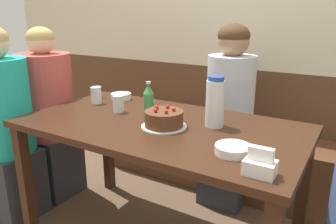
{
  "coord_description": "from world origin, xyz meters",
  "views": [
    {
      "loc": [
        0.88,
        -1.36,
        1.3
      ],
      "look_at": [
        0.02,
        0.05,
        0.8
      ],
      "focal_mm": 35.0,
      "sensor_mm": 36.0,
      "label": 1
    }
  ],
  "objects_px": {
    "water_pitcher": "(215,102)",
    "glass_shot_small": "(118,104)",
    "bench_seat": "(218,157)",
    "glass_water_tall": "(97,92)",
    "napkin_holder": "(260,165)",
    "person_grey_tee": "(5,130)",
    "birthday_cake": "(164,119)",
    "bowl_soup_white": "(121,96)",
    "bowl_rice_small": "(233,149)",
    "soju_bottle": "(149,101)",
    "person_pale_blue_shirt": "(229,121)",
    "person_dark_striped": "(49,116)",
    "glass_tumbler_short": "(96,95)"
  },
  "relations": [
    {
      "from": "bench_seat",
      "to": "glass_shot_small",
      "type": "relative_size",
      "value": 19.63
    },
    {
      "from": "glass_shot_small",
      "to": "person_dark_striped",
      "type": "xyz_separation_m",
      "value": [
        -0.69,
        0.05,
        -0.2
      ]
    },
    {
      "from": "bench_seat",
      "to": "bowl_soup_white",
      "type": "relative_size",
      "value": 14.35
    },
    {
      "from": "water_pitcher",
      "to": "glass_shot_small",
      "type": "relative_size",
      "value": 2.64
    },
    {
      "from": "bench_seat",
      "to": "person_dark_striped",
      "type": "xyz_separation_m",
      "value": [
        -1.0,
        -0.73,
        0.37
      ]
    },
    {
      "from": "soju_bottle",
      "to": "glass_shot_small",
      "type": "xyz_separation_m",
      "value": [
        -0.21,
        -0.01,
        -0.05
      ]
    },
    {
      "from": "bench_seat",
      "to": "napkin_holder",
      "type": "bearing_deg",
      "value": -61.57
    },
    {
      "from": "bowl_rice_small",
      "to": "glass_shot_small",
      "type": "xyz_separation_m",
      "value": [
        -0.78,
        0.22,
        0.03
      ]
    },
    {
      "from": "water_pitcher",
      "to": "soju_bottle",
      "type": "height_order",
      "value": "water_pitcher"
    },
    {
      "from": "person_dark_striped",
      "to": "napkin_holder",
      "type": "bearing_deg",
      "value": -13.76
    },
    {
      "from": "napkin_holder",
      "to": "person_grey_tee",
      "type": "bearing_deg",
      "value": 177.94
    },
    {
      "from": "napkin_holder",
      "to": "glass_water_tall",
      "type": "relative_size",
      "value": 1.41
    },
    {
      "from": "water_pitcher",
      "to": "person_pale_blue_shirt",
      "type": "xyz_separation_m",
      "value": [
        -0.13,
        0.56,
        -0.28
      ]
    },
    {
      "from": "bowl_soup_white",
      "to": "napkin_holder",
      "type": "bearing_deg",
      "value": -27.78
    },
    {
      "from": "bowl_soup_white",
      "to": "person_pale_blue_shirt",
      "type": "height_order",
      "value": "person_pale_blue_shirt"
    },
    {
      "from": "person_grey_tee",
      "to": "bowl_soup_white",
      "type": "bearing_deg",
      "value": 44.95
    },
    {
      "from": "glass_water_tall",
      "to": "person_grey_tee",
      "type": "xyz_separation_m",
      "value": [
        -0.35,
        -0.47,
        -0.19
      ]
    },
    {
      "from": "glass_shot_small",
      "to": "person_dark_striped",
      "type": "height_order",
      "value": "person_dark_striped"
    },
    {
      "from": "soju_bottle",
      "to": "bowl_soup_white",
      "type": "bearing_deg",
      "value": 149.38
    },
    {
      "from": "glass_water_tall",
      "to": "glass_tumbler_short",
      "type": "bearing_deg",
      "value": -48.47
    },
    {
      "from": "bowl_soup_white",
      "to": "person_dark_striped",
      "type": "bearing_deg",
      "value": -160.76
    },
    {
      "from": "bowl_soup_white",
      "to": "bowl_rice_small",
      "type": "relative_size",
      "value": 0.89
    },
    {
      "from": "bench_seat",
      "to": "bowl_rice_small",
      "type": "height_order",
      "value": "bowl_rice_small"
    },
    {
      "from": "birthday_cake",
      "to": "glass_shot_small",
      "type": "distance_m",
      "value": 0.37
    },
    {
      "from": "soju_bottle",
      "to": "napkin_holder",
      "type": "distance_m",
      "value": 0.8
    },
    {
      "from": "napkin_holder",
      "to": "person_pale_blue_shirt",
      "type": "bearing_deg",
      "value": 116.3
    },
    {
      "from": "bowl_soup_white",
      "to": "person_grey_tee",
      "type": "relative_size",
      "value": 0.11
    },
    {
      "from": "person_pale_blue_shirt",
      "to": "napkin_holder",
      "type": "bearing_deg",
      "value": 26.3
    },
    {
      "from": "birthday_cake",
      "to": "bowl_rice_small",
      "type": "bearing_deg",
      "value": -17.63
    },
    {
      "from": "person_grey_tee",
      "to": "bench_seat",
      "type": "bearing_deg",
      "value": 47.0
    },
    {
      "from": "soju_bottle",
      "to": "bowl_soup_white",
      "type": "relative_size",
      "value": 1.5
    },
    {
      "from": "glass_shot_small",
      "to": "person_grey_tee",
      "type": "relative_size",
      "value": 0.08
    },
    {
      "from": "bench_seat",
      "to": "person_grey_tee",
      "type": "distance_m",
      "value": 1.51
    },
    {
      "from": "bench_seat",
      "to": "bowl_soup_white",
      "type": "distance_m",
      "value": 0.91
    },
    {
      "from": "birthday_cake",
      "to": "glass_water_tall",
      "type": "relative_size",
      "value": 2.95
    },
    {
      "from": "birthday_cake",
      "to": "person_pale_blue_shirt",
      "type": "relative_size",
      "value": 0.19
    },
    {
      "from": "bench_seat",
      "to": "birthday_cake",
      "type": "bearing_deg",
      "value": -86.53
    },
    {
      "from": "bowl_soup_white",
      "to": "person_pale_blue_shirt",
      "type": "distance_m",
      "value": 0.75
    },
    {
      "from": "napkin_holder",
      "to": "glass_shot_small",
      "type": "distance_m",
      "value": 0.98
    },
    {
      "from": "glass_tumbler_short",
      "to": "person_grey_tee",
      "type": "xyz_separation_m",
      "value": [
        -0.45,
        -0.36,
        -0.2
      ]
    },
    {
      "from": "bowl_rice_small",
      "to": "glass_shot_small",
      "type": "bearing_deg",
      "value": 164.33
    },
    {
      "from": "bowl_soup_white",
      "to": "glass_water_tall",
      "type": "relative_size",
      "value": 1.7
    },
    {
      "from": "birthday_cake",
      "to": "bowl_soup_white",
      "type": "distance_m",
      "value": 0.62
    },
    {
      "from": "bench_seat",
      "to": "glass_water_tall",
      "type": "height_order",
      "value": "glass_water_tall"
    },
    {
      "from": "napkin_holder",
      "to": "birthday_cake",
      "type": "bearing_deg",
      "value": 155.24
    },
    {
      "from": "napkin_holder",
      "to": "glass_water_tall",
      "type": "height_order",
      "value": "napkin_holder"
    },
    {
      "from": "bowl_soup_white",
      "to": "person_dark_striped",
      "type": "xyz_separation_m",
      "value": [
        -0.52,
        -0.18,
        -0.17
      ]
    },
    {
      "from": "person_grey_tee",
      "to": "person_dark_striped",
      "type": "xyz_separation_m",
      "value": [
        -0.0,
        0.34,
        -0.0
      ]
    },
    {
      "from": "birthday_cake",
      "to": "person_pale_blue_shirt",
      "type": "bearing_deg",
      "value": 83.17
    },
    {
      "from": "glass_shot_small",
      "to": "person_grey_tee",
      "type": "height_order",
      "value": "person_grey_tee"
    }
  ]
}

